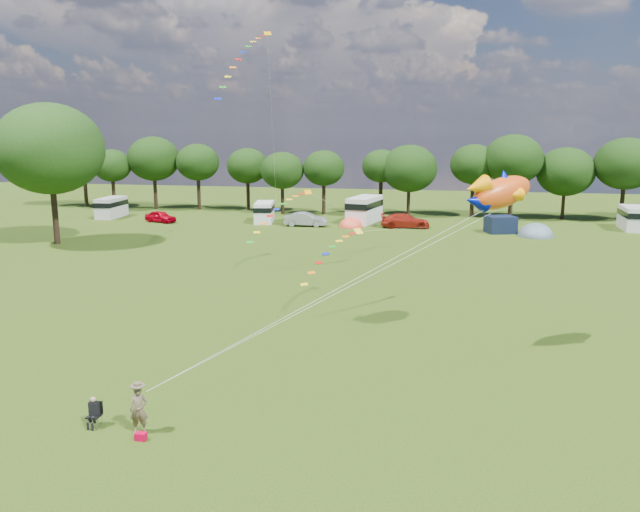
% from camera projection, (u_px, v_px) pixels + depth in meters
% --- Properties ---
extents(ground_plane, '(180.00, 180.00, 0.00)m').
position_uv_depth(ground_plane, '(283.00, 381.00, 27.18)').
color(ground_plane, black).
rests_on(ground_plane, ground).
extents(tree_line, '(102.98, 10.98, 10.27)m').
position_uv_depth(tree_line, '(438.00, 166.00, 77.63)').
color(tree_line, black).
rests_on(tree_line, ground).
extents(big_tree, '(10.00, 10.00, 13.28)m').
position_uv_depth(big_tree, '(50.00, 149.00, 58.23)').
color(big_tree, black).
rests_on(big_tree, ground).
extents(car_a, '(4.39, 2.86, 1.36)m').
position_uv_depth(car_a, '(161.00, 217.00, 73.79)').
color(car_a, '#B30013').
rests_on(car_a, ground).
extents(car_b, '(4.58, 1.94, 1.59)m').
position_uv_depth(car_b, '(305.00, 219.00, 70.77)').
color(car_b, gray).
rests_on(car_b, ground).
extents(car_c, '(5.46, 2.77, 1.58)m').
position_uv_depth(car_c, '(405.00, 221.00, 69.67)').
color(car_c, '#9C1E10').
rests_on(car_c, ground).
extents(campervan_a, '(2.47, 5.20, 2.49)m').
position_uv_depth(campervan_a, '(111.00, 207.00, 77.84)').
color(campervan_a, '#B4B4B6').
rests_on(campervan_a, ground).
extents(campervan_b, '(2.97, 5.17, 2.38)m').
position_uv_depth(campervan_b, '(264.00, 211.00, 73.85)').
color(campervan_b, white).
rests_on(campervan_b, ground).
extents(campervan_c, '(3.84, 6.60, 3.04)m').
position_uv_depth(campervan_c, '(364.00, 209.00, 73.58)').
color(campervan_c, silver).
rests_on(campervan_c, ground).
extents(campervan_d, '(2.37, 5.26, 2.54)m').
position_uv_depth(campervan_d, '(633.00, 217.00, 68.20)').
color(campervan_d, silver).
rests_on(campervan_d, ground).
extents(tent_orange, '(2.74, 3.00, 2.14)m').
position_uv_depth(tent_orange, '(351.00, 227.00, 70.31)').
color(tent_orange, '#F44B30').
rests_on(tent_orange, ground).
extents(tent_greyblue, '(3.65, 4.00, 2.71)m').
position_uv_depth(tent_greyblue, '(536.00, 236.00, 64.19)').
color(tent_greyblue, slate).
rests_on(tent_greyblue, ground).
extents(awning_navy, '(3.48, 3.15, 1.80)m').
position_uv_depth(awning_navy, '(500.00, 224.00, 66.19)').
color(awning_navy, black).
rests_on(awning_navy, ground).
extents(kite_flyer, '(0.74, 0.58, 1.79)m').
position_uv_depth(kite_flyer, '(139.00, 410.00, 22.39)').
color(kite_flyer, brown).
rests_on(kite_flyer, ground).
extents(camp_chair, '(0.49, 0.49, 1.16)m').
position_uv_depth(camp_chair, '(94.00, 408.00, 22.97)').
color(camp_chair, '#99999E').
rests_on(camp_chair, ground).
extents(kite_bag, '(0.39, 0.26, 0.27)m').
position_uv_depth(kite_bag, '(141.00, 436.00, 22.02)').
color(kite_bag, '#B40028').
rests_on(kite_bag, ground).
extents(fish_kite, '(3.95, 3.53, 2.25)m').
position_uv_depth(fish_kite, '(497.00, 193.00, 29.96)').
color(fish_kite, '#D54711').
rests_on(fish_kite, ground).
extents(streamer_kite_a, '(3.34, 5.50, 5.75)m').
position_uv_depth(streamer_kite_a, '(247.00, 54.00, 50.51)').
color(streamer_kite_a, '#EFA600').
rests_on(streamer_kite_a, ground).
extents(streamer_kite_b, '(4.27, 4.58, 3.78)m').
position_uv_depth(streamer_kite_b, '(284.00, 208.00, 49.11)').
color(streamer_kite_b, orange).
rests_on(streamer_kite_b, ground).
extents(streamer_kite_c, '(3.08, 4.88, 2.77)m').
position_uv_depth(streamer_kite_c, '(337.00, 247.00, 38.07)').
color(streamer_kite_c, yellow).
rests_on(streamer_kite_c, ground).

